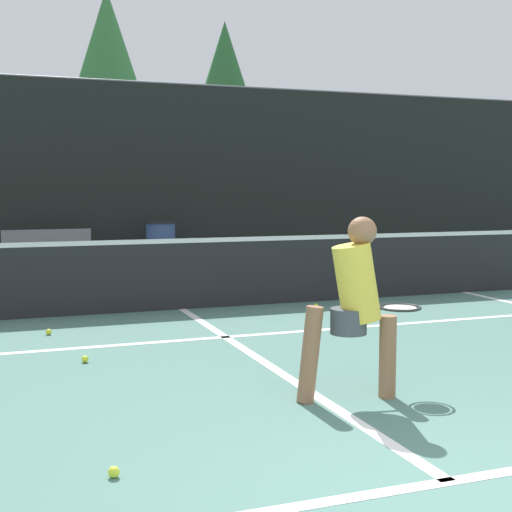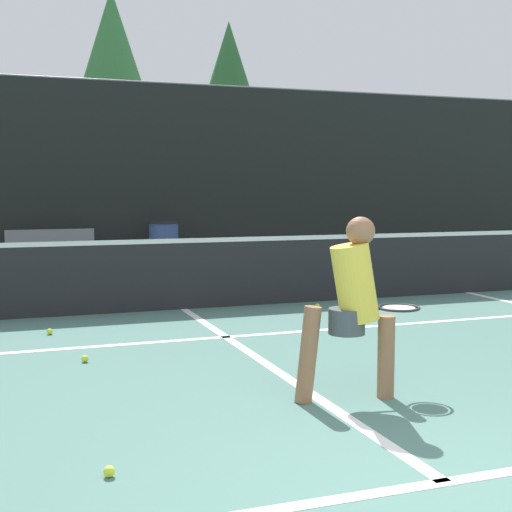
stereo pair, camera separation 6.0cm
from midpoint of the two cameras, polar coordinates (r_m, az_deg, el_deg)
name	(u,v)px [view 1 (the left image)]	position (r m, az deg, el deg)	size (l,w,h in m)	color
court_baseline_near	(449,481)	(4.26, 14.75, -17.04)	(11.00, 0.10, 0.01)	white
court_service_line	(225,337)	(7.80, -2.68, -6.49)	(8.25, 0.10, 0.01)	white
court_center_mark	(260,359)	(6.80, 0.07, -8.27)	(0.10, 5.99, 0.01)	white
net	(182,271)	(9.54, -6.14, -1.23)	(11.09, 0.09, 1.07)	slate
fence_back	(119,176)	(14.38, -11.03, 6.31)	(24.00, 0.06, 3.72)	black
player_practicing	(355,301)	(5.47, 7.61, -3.58)	(1.14, 0.50, 1.41)	#8C6042
tennis_ball_scattered_3	(114,472)	(4.25, -11.73, -16.56)	(0.07, 0.07, 0.07)	#D1E033
tennis_ball_scattered_6	(49,332)	(8.25, -16.46, -5.84)	(0.07, 0.07, 0.07)	#D1E033
tennis_ball_scattered_7	(316,306)	(9.66, 4.63, -4.00)	(0.07, 0.07, 0.07)	#D1E033
tennis_ball_scattered_9	(85,359)	(6.88, -13.77, -8.01)	(0.07, 0.07, 0.07)	#D1E033
courtside_bench	(48,251)	(13.54, -16.44, 0.37)	(1.60, 0.42, 0.86)	slate
trash_bin	(161,247)	(13.86, -7.75, 0.76)	(0.59, 0.59, 0.98)	#384C7F
parked_car	(174,231)	(16.85, -6.70, 1.99)	(1.76, 3.99, 1.43)	maroon
tree_west	(108,63)	(23.40, -11.87, 14.84)	(2.91, 2.91, 7.76)	brown
tree_east	(225,89)	(19.72, -2.59, 13.17)	(2.27, 2.27, 6.06)	brown
building_far	(51,161)	(32.23, -16.15, 7.32)	(36.00, 2.40, 5.56)	gray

